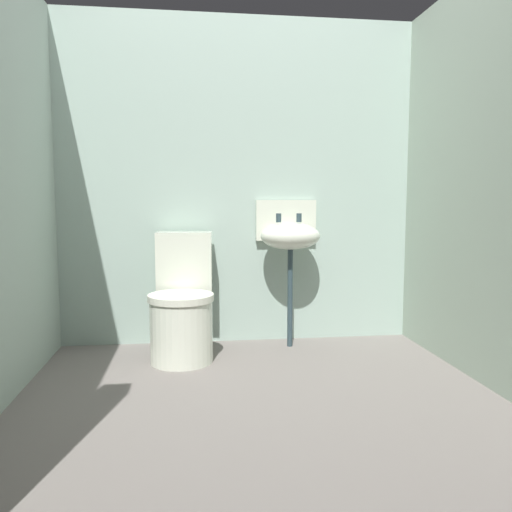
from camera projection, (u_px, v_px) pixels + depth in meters
ground_plane at (265, 420)px, 2.37m from camera, size 2.83×2.90×0.08m
wall_back at (238, 183)px, 3.54m from camera, size 2.83×0.10×2.22m
toilet_near_wall at (182, 307)px, 3.18m from camera, size 0.43×0.62×0.78m
sink at (290, 235)px, 3.41m from camera, size 0.42×0.35×0.99m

